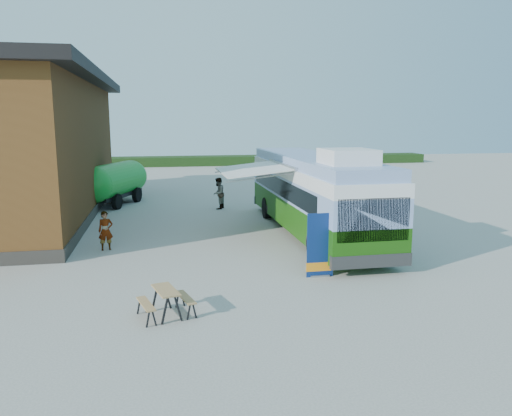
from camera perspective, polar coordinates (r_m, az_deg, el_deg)
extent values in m
plane|color=#BCB7AD|center=(19.20, -1.57, -5.25)|extent=(100.00, 100.00, 0.00)
cube|color=brown|center=(29.30, -25.90, 5.99)|extent=(8.00, 20.00, 7.00)
cube|color=black|center=(29.34, -26.47, 13.30)|extent=(9.60, 21.20, 0.50)
cube|color=#332D28|center=(29.65, -25.42, -0.27)|extent=(8.10, 20.10, 0.50)
cube|color=#264419|center=(57.52, 0.14, 5.52)|extent=(40.00, 3.00, 1.00)
cube|color=#1E5F0F|center=(22.53, 6.41, -0.45)|extent=(2.76, 13.10, 1.20)
cube|color=#89A4D6|center=(22.36, 6.46, 2.30)|extent=(2.76, 13.10, 0.98)
cube|color=black|center=(22.52, 2.76, 2.40)|extent=(0.07, 10.91, 0.76)
cube|color=black|center=(23.31, 9.24, 2.54)|extent=(0.07, 10.91, 0.76)
cube|color=white|center=(22.27, 6.50, 4.17)|extent=(2.76, 13.10, 0.49)
cube|color=#89A4D6|center=(22.23, 6.53, 5.36)|extent=(2.59, 12.88, 0.44)
cube|color=white|center=(18.29, 10.48, 5.80)|extent=(1.75, 1.97, 0.55)
cube|color=black|center=(16.37, 13.29, -1.35)|extent=(2.45, 0.07, 1.42)
cube|color=#2D2D2D|center=(16.74, 13.03, -5.89)|extent=(2.78, 0.21, 0.44)
cube|color=#2D2D2D|center=(28.75, 2.55, 1.00)|extent=(2.78, 0.21, 0.44)
cylinder|color=black|center=(18.19, 6.74, -4.41)|extent=(0.33, 1.09, 1.09)
cylinder|color=black|center=(19.09, 13.89, -3.95)|extent=(0.33, 1.09, 1.09)
cylinder|color=black|center=(25.93, 1.25, 0.01)|extent=(0.33, 1.09, 1.09)
cylinder|color=black|center=(26.56, 6.50, 0.19)|extent=(0.33, 1.09, 1.09)
cube|color=white|center=(21.76, -0.47, 4.37)|extent=(2.74, 4.39, 0.34)
cube|color=#A5A8AD|center=(22.03, 3.04, 4.93)|extent=(0.16, 4.68, 0.15)
cylinder|color=#A5A8AD|center=(19.93, 0.53, 3.55)|extent=(2.83, 0.06, 0.35)
cylinder|color=#A5A8AD|center=(23.62, -1.31, 4.57)|extent=(2.83, 0.06, 0.35)
cube|color=navy|center=(16.33, 7.36, -4.25)|extent=(0.90, 0.03, 2.12)
cube|color=orange|center=(16.52, 7.30, -6.67)|extent=(0.92, 0.04, 0.30)
cube|color=#A5A8AD|center=(16.61, 7.28, -7.68)|extent=(0.64, 0.18, 0.06)
cylinder|color=#A5A8AD|center=(16.35, 7.33, -4.23)|extent=(0.02, 0.02, 2.12)
cube|color=tan|center=(13.30, -10.28, -9.20)|extent=(0.77, 1.24, 0.04)
cube|color=tan|center=(13.28, -12.47, -10.64)|extent=(0.54, 1.18, 0.03)
cube|color=tan|center=(13.54, -8.06, -10.07)|extent=(0.54, 1.18, 0.03)
cube|color=black|center=(12.95, -10.37, -11.47)|extent=(0.06, 0.06, 0.71)
cube|color=black|center=(13.04, -8.88, -11.26)|extent=(0.06, 0.06, 0.71)
cube|color=black|center=(13.82, -11.50, -10.10)|extent=(0.06, 0.06, 0.71)
cube|color=black|center=(13.91, -10.10, -9.93)|extent=(0.06, 0.06, 0.71)
imported|color=#999999|center=(20.44, -16.81, -2.50)|extent=(0.63, 0.48, 1.56)
imported|color=#999999|center=(28.66, -4.32, 1.68)|extent=(1.00, 1.09, 1.81)
cylinder|color=green|center=(31.00, -15.87, 3.09)|extent=(3.56, 4.90, 2.01)
sphere|color=green|center=(29.05, -17.88, 2.54)|extent=(2.01, 2.01, 2.01)
sphere|color=green|center=(32.99, -14.11, 3.57)|extent=(2.01, 2.01, 2.01)
cube|color=black|center=(31.12, -15.80, 1.45)|extent=(3.02, 4.85, 0.22)
cube|color=black|center=(28.60, -18.42, 0.47)|extent=(0.63, 1.29, 0.11)
cylinder|color=black|center=(30.35, -18.24, 0.79)|extent=(0.60, 0.93, 0.89)
cylinder|color=black|center=(29.61, -15.61, 0.71)|extent=(0.60, 0.93, 0.89)
cylinder|color=black|center=(32.68, -15.94, 1.55)|extent=(0.60, 0.93, 0.89)
cylinder|color=black|center=(31.99, -13.44, 1.48)|extent=(0.60, 0.93, 0.89)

